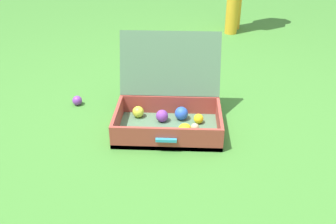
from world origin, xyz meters
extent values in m
plane|color=#3D7A2D|center=(0.00, 0.00, 0.00)|extent=(16.00, 16.00, 0.00)
cube|color=#4C7051|center=(-0.02, -0.04, 0.01)|extent=(0.59, 0.38, 0.03)
cube|color=#9E3D33|center=(-0.31, -0.04, 0.07)|extent=(0.02, 0.38, 0.13)
cube|color=#9E3D33|center=(0.27, -0.04, 0.07)|extent=(0.02, 0.38, 0.13)
cube|color=#9E3D33|center=(-0.02, -0.22, 0.07)|extent=(0.56, 0.02, 0.13)
cube|color=#9E3D33|center=(-0.02, 0.14, 0.07)|extent=(0.56, 0.02, 0.13)
cube|color=#4C7051|center=(-0.02, 0.22, 0.31)|extent=(0.59, 0.15, 0.37)
cube|color=teal|center=(-0.02, -0.24, 0.07)|extent=(0.11, 0.02, 0.02)
sphere|color=blue|center=(0.05, 0.06, 0.06)|extent=(0.08, 0.08, 0.08)
sphere|color=blue|center=(-0.20, -0.16, 0.05)|extent=(0.05, 0.05, 0.05)
sphere|color=#CCDB38|center=(-0.20, 0.08, 0.06)|extent=(0.07, 0.07, 0.07)
sphere|color=navy|center=(0.19, -0.16, 0.05)|extent=(0.06, 0.06, 0.06)
sphere|color=purple|center=(-0.06, 0.03, 0.06)|extent=(0.07, 0.07, 0.07)
sphere|color=white|center=(0.00, -0.17, 0.05)|extent=(0.04, 0.04, 0.04)
sphere|color=yellow|center=(0.08, -0.12, 0.06)|extent=(0.08, 0.08, 0.08)
sphere|color=#D1B784|center=(0.13, -0.06, 0.05)|extent=(0.04, 0.04, 0.04)
sphere|color=yellow|center=(0.15, 0.03, 0.05)|extent=(0.06, 0.06, 0.06)
sphere|color=purple|center=(-0.62, 0.26, 0.03)|extent=(0.06, 0.06, 0.06)
camera|label=1|loc=(0.07, -1.87, 1.15)|focal=40.34mm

